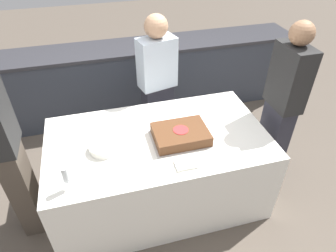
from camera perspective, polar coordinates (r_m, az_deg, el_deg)
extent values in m
plane|color=brown|center=(3.07, -1.65, -13.06)|extent=(14.00, 14.00, 0.00)
cube|color=#333842|center=(4.02, -7.30, 8.55)|extent=(4.40, 0.55, 0.88)
cube|color=#2D2D33|center=(3.82, -7.85, 14.58)|extent=(4.40, 0.58, 0.04)
cube|color=white|center=(2.79, -1.79, -8.12)|extent=(1.87, 1.05, 0.76)
cube|color=#B7B2AD|center=(2.51, 2.40, -2.42)|extent=(0.49, 0.38, 0.00)
cube|color=#56331C|center=(2.48, 2.43, -1.59)|extent=(0.45, 0.34, 0.09)
cylinder|color=red|center=(2.45, 2.46, -0.74)|extent=(0.13, 0.13, 0.00)
cylinder|color=white|center=(2.44, -12.08, -3.99)|extent=(0.23, 0.23, 0.06)
cylinder|color=white|center=(2.23, -18.24, -11.22)|extent=(0.06, 0.06, 0.00)
cylinder|color=white|center=(2.20, -18.45, -10.49)|extent=(0.01, 0.01, 0.08)
cylinder|color=white|center=(2.13, -18.98, -8.68)|extent=(0.05, 0.05, 0.12)
cylinder|color=white|center=(2.75, -0.42, 1.64)|extent=(0.21, 0.21, 0.00)
cube|color=white|center=(2.28, 3.39, -7.25)|extent=(0.16, 0.12, 0.02)
cube|color=#282833|center=(3.35, -1.87, 1.65)|extent=(0.34, 0.23, 0.81)
cube|color=silver|center=(3.01, -2.12, 11.88)|extent=(0.40, 0.28, 0.51)
sphere|color=tan|center=(2.87, -2.30, 18.47)|extent=(0.22, 0.22, 0.22)
cube|color=#4C4238|center=(2.80, -25.84, -10.71)|extent=(0.16, 0.27, 0.90)
cube|color=#282833|center=(3.14, 19.11, -2.96)|extent=(0.16, 0.30, 0.88)
cube|color=black|center=(2.75, 22.15, 8.55)|extent=(0.20, 0.35, 0.57)
sphere|color=#936B4C|center=(2.61, 24.15, 15.83)|extent=(0.20, 0.20, 0.20)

